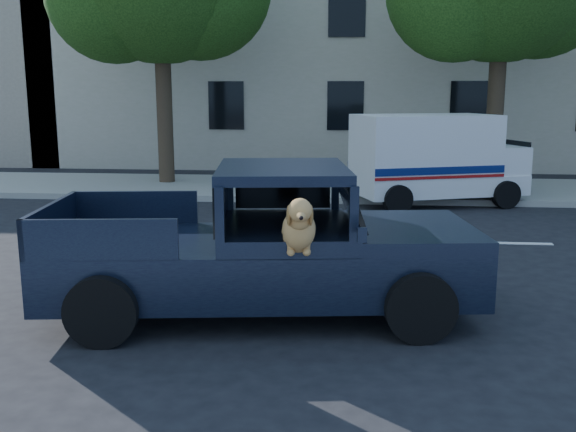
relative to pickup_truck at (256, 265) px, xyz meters
The scene contains 6 objects.
ground 0.90m from the pickup_truck, 94.91° to the left, with size 120.00×120.00×0.00m, color black.
far_sidewalk 9.87m from the pickup_truck, 90.33° to the left, with size 60.00×4.00×0.15m, color gray.
lane_stripes 4.54m from the pickup_truck, 64.39° to the left, with size 21.60×0.14×0.01m, color silver, non-canonical shape.
building_main 17.83m from the pickup_truck, 80.26° to the left, with size 26.00×6.00×9.00m, color beige.
pickup_truck is the anchor object (origin of this frame).
mail_truck 8.59m from the pickup_truck, 68.70° to the left, with size 4.28×3.03×2.14m.
Camera 1 is at (1.16, -8.10, 2.69)m, focal length 40.00 mm.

